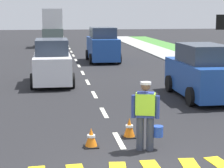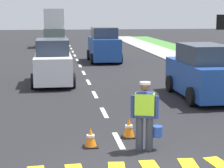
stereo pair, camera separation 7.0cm
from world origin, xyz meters
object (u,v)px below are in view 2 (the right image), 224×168
(road_worker, at_px, (146,112))
(car_outgoing_far, at_px, (104,46))
(car_parked_curbside, at_px, (202,73))
(traffic_cone_far, at_px, (91,138))
(traffic_cone_near, at_px, (129,128))
(delivery_truck, at_px, (54,29))
(car_oncoming_lead, at_px, (53,63))

(road_worker, distance_m, car_outgoing_far, 17.72)
(car_parked_curbside, xyz_separation_m, car_outgoing_far, (-2.29, 12.03, 0.10))
(road_worker, bearing_deg, traffic_cone_far, 162.18)
(car_parked_curbside, bearing_deg, traffic_cone_far, -132.40)
(traffic_cone_near, height_order, car_parked_curbside, car_parked_curbside)
(road_worker, distance_m, delivery_truck, 30.32)
(car_outgoing_far, bearing_deg, road_worker, -93.88)
(delivery_truck, height_order, car_outgoing_far, delivery_truck)
(delivery_truck, relative_size, car_oncoming_lead, 1.20)
(traffic_cone_near, height_order, car_oncoming_lead, car_oncoming_lead)
(traffic_cone_far, height_order, car_outgoing_far, car_outgoing_far)
(road_worker, bearing_deg, traffic_cone_near, 101.15)
(car_outgoing_far, bearing_deg, delivery_truck, 104.25)
(traffic_cone_far, height_order, delivery_truck, delivery_truck)
(traffic_cone_near, bearing_deg, car_oncoming_lead, 102.87)
(road_worker, distance_m, traffic_cone_far, 1.52)
(car_parked_curbside, height_order, car_outgoing_far, car_outgoing_far)
(car_oncoming_lead, bearing_deg, car_parked_curbside, -35.12)
(delivery_truck, distance_m, car_oncoming_lead, 20.63)
(traffic_cone_near, xyz_separation_m, traffic_cone_far, (-1.08, -0.64, -0.03))
(traffic_cone_near, relative_size, car_outgoing_far, 0.13)
(road_worker, height_order, traffic_cone_near, road_worker)
(traffic_cone_far, bearing_deg, car_parked_curbside, 47.60)
(delivery_truck, bearing_deg, traffic_cone_near, -86.49)
(road_worker, height_order, traffic_cone_far, road_worker)
(car_parked_curbside, bearing_deg, road_worker, -121.75)
(traffic_cone_far, distance_m, car_oncoming_lead, 9.28)
(traffic_cone_far, relative_size, car_oncoming_lead, 0.13)
(delivery_truck, relative_size, car_parked_curbside, 1.07)
(delivery_truck, relative_size, car_outgoing_far, 1.15)
(delivery_truck, distance_m, car_parked_curbside, 25.22)
(car_oncoming_lead, xyz_separation_m, car_parked_curbside, (5.66, -3.98, 0.01))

